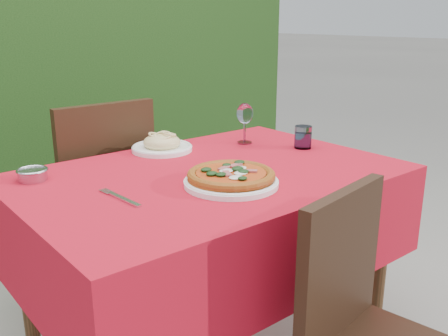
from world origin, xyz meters
TOP-DOWN VIEW (x-y plane):
  - hedge at (0.00, 1.55)m, footprint 3.20×0.55m
  - dining_table at (0.00, 0.00)m, footprint 1.26×0.86m
  - chair_near at (0.02, -0.64)m, footprint 0.43×0.43m
  - chair_far at (-0.12, 0.62)m, footprint 0.42×0.42m
  - pizza_plate at (-0.04, -0.16)m, footprint 0.30×0.30m
  - pasta_plate at (0.02, 0.33)m, footprint 0.23×0.23m
  - water_glass at (0.48, 0.02)m, footprint 0.07×0.07m
  - wine_glass at (0.35, 0.22)m, footprint 0.07×0.07m
  - fork at (-0.36, -0.06)m, footprint 0.04×0.21m
  - steel_ramekin at (-0.49, 0.28)m, footprint 0.09×0.09m

SIDE VIEW (x-z plane):
  - chair_near at x=0.02m, z-range 0.06..0.89m
  - chair_far at x=-0.12m, z-range 0.07..0.99m
  - dining_table at x=0.00m, z-range 0.22..0.97m
  - fork at x=-0.36m, z-range 0.75..0.75m
  - steel_ramekin at x=-0.49m, z-range 0.75..0.78m
  - pasta_plate at x=0.02m, z-range 0.74..0.81m
  - pizza_plate at x=-0.04m, z-range 0.75..0.80m
  - water_glass at x=0.48m, z-range 0.74..0.83m
  - wine_glass at x=0.35m, z-range 0.78..0.95m
  - hedge at x=0.00m, z-range 0.03..1.81m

